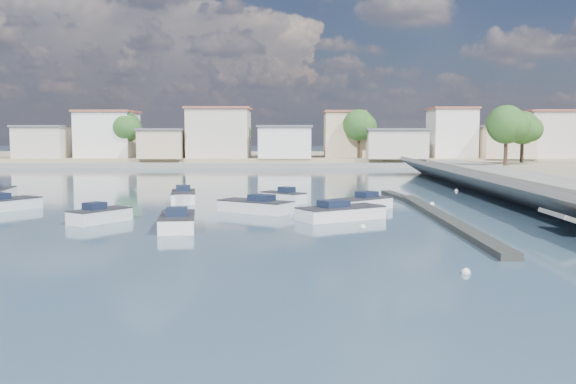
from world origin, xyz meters
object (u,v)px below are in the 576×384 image
at_px(motorboat_c, 252,207).
at_px(motorboat_h, 345,213).
at_px(motorboat_b, 103,216).
at_px(motorboat_d, 360,204).
at_px(motorboat_g, 183,197).
at_px(motorboat_e, 7,205).
at_px(motorboat_f, 281,198).
at_px(motorboat_a, 177,222).

distance_m(motorboat_c, motorboat_h, 7.20).
distance_m(motorboat_b, motorboat_d, 17.98).
bearing_deg(motorboat_b, motorboat_g, 75.20).
relative_size(motorboat_b, motorboat_c, 0.75).
xyz_separation_m(motorboat_e, motorboat_g, (11.80, 5.49, 0.00)).
bearing_deg(motorboat_f, motorboat_b, -134.20).
relative_size(motorboat_d, motorboat_h, 0.78).
distance_m(motorboat_c, motorboat_e, 17.79).
xyz_separation_m(motorboat_c, motorboat_e, (-17.76, 1.02, -0.00)).
xyz_separation_m(motorboat_d, motorboat_f, (-5.81, 4.65, 0.00)).
bearing_deg(motorboat_g, motorboat_b, -104.80).
bearing_deg(motorboat_c, motorboat_e, 176.73).
bearing_deg(motorboat_e, motorboat_f, 14.77).
relative_size(motorboat_c, motorboat_g, 1.00).
bearing_deg(motorboat_f, motorboat_g, 177.79).
relative_size(motorboat_d, motorboat_g, 0.84).
relative_size(motorboat_b, motorboat_h, 0.70).
distance_m(motorboat_c, motorboat_d, 7.87).
bearing_deg(motorboat_b, motorboat_c, 29.17).
bearing_deg(motorboat_f, motorboat_e, -165.23).
distance_m(motorboat_f, motorboat_g, 7.88).
xyz_separation_m(motorboat_d, motorboat_e, (-25.48, -0.54, 0.00)).
xyz_separation_m(motorboat_b, motorboat_c, (9.01, 5.03, 0.00)).
height_order(motorboat_f, motorboat_g, same).
xyz_separation_m(motorboat_a, motorboat_h, (10.08, 3.96, -0.00)).
distance_m(motorboat_g, motorboat_h, 15.85).
bearing_deg(motorboat_g, motorboat_c, -47.51).
height_order(motorboat_e, motorboat_h, same).
xyz_separation_m(motorboat_a, motorboat_b, (-5.14, 2.58, -0.00)).
distance_m(motorboat_a, motorboat_b, 5.75).
relative_size(motorboat_c, motorboat_d, 1.19).
distance_m(motorboat_b, motorboat_c, 10.32).
xyz_separation_m(motorboat_a, motorboat_f, (5.78, 13.81, -0.00)).
xyz_separation_m(motorboat_c, motorboat_f, (1.91, 6.20, -0.00)).
relative_size(motorboat_a, motorboat_d, 1.22).
xyz_separation_m(motorboat_c, motorboat_h, (6.21, -3.65, -0.00)).
distance_m(motorboat_e, motorboat_f, 20.34).
xyz_separation_m(motorboat_a, motorboat_d, (11.59, 9.16, -0.00)).
height_order(motorboat_a, motorboat_c, same).
height_order(motorboat_a, motorboat_e, same).
relative_size(motorboat_c, motorboat_e, 1.02).
height_order(motorboat_b, motorboat_g, same).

